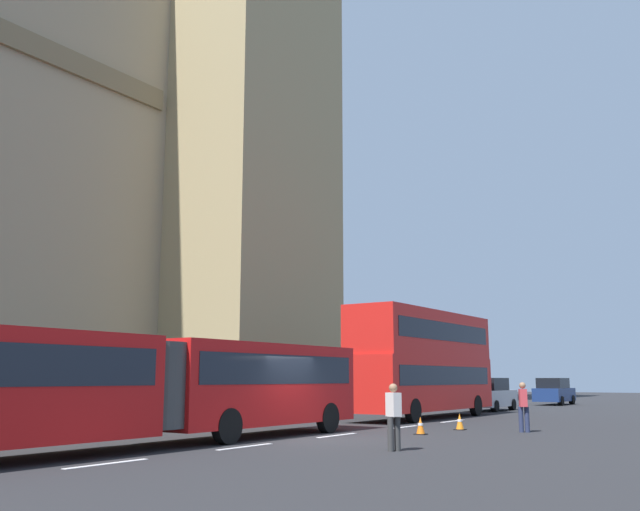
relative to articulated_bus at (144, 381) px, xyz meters
The scene contains 10 objects.
ground_plane 5.55m from the articulated_bus, 22.25° to the right, with size 160.00×160.00×0.00m, color #262628.
lane_centre_marking 3.23m from the articulated_bus, 47.03° to the right, with size 29.80×0.16×0.01m.
articulated_bus is the anchor object (origin of this frame).
double_decker_bus 17.13m from the articulated_bus, ahead, with size 10.76×2.54×4.90m.
sedan_lead 26.10m from the articulated_bus, ahead, with size 4.40×1.86×1.85m.
sedan_trailing 37.38m from the articulated_bus, ahead, with size 4.40×1.86×1.85m.
traffic_cone_west 9.36m from the articulated_bus, 26.04° to the right, with size 0.36×0.36×0.58m.
traffic_cone_middle 11.91m from the articulated_bus, 21.34° to the right, with size 0.36×0.36×0.58m.
pedestrian_near_cones 6.69m from the articulated_bus, 62.12° to the right, with size 0.41×0.47×1.69m.
pedestrian_by_kerb 13.02m from the articulated_bus, 30.43° to the right, with size 0.46×0.39×1.69m.
Camera 1 is at (-17.97, -12.56, 1.82)m, focal length 39.23 mm.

